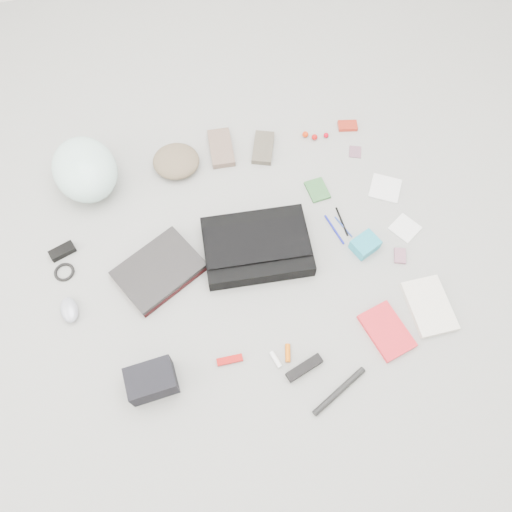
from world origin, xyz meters
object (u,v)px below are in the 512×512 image
object	(u,v)px
camera_bag	(152,381)
accordion_wallet	(365,245)
bike_helmet	(85,169)
book_red	(387,331)
messenger_bag	(257,247)
laptop	(159,269)

from	to	relation	value
camera_bag	accordion_wallet	distance (m)	1.02
bike_helmet	book_red	xyz separation A→B (m)	(0.99, -1.06, -0.09)
messenger_bag	accordion_wallet	distance (m)	0.46
laptop	book_red	xyz separation A→B (m)	(0.79, -0.53, -0.02)
messenger_bag	camera_bag	bearing A→B (deg)	-133.53
messenger_bag	bike_helmet	world-z (taller)	bike_helmet
messenger_bag	accordion_wallet	bearing A→B (deg)	-7.41
messenger_bag	laptop	world-z (taller)	messenger_bag
camera_bag	laptop	bearing A→B (deg)	74.45
messenger_bag	bike_helmet	bearing A→B (deg)	146.11
messenger_bag	accordion_wallet	xyz separation A→B (m)	(0.44, -0.13, -0.01)
camera_bag	bike_helmet	bearing A→B (deg)	94.16
accordion_wallet	messenger_bag	bearing A→B (deg)	144.83
bike_helmet	camera_bag	distance (m)	0.99
messenger_bag	laptop	size ratio (longest dim) A/B	1.34
messenger_bag	camera_bag	xyz separation A→B (m)	(-0.54, -0.42, 0.02)
book_red	accordion_wallet	world-z (taller)	accordion_wallet
messenger_bag	accordion_wallet	size ratio (longest dim) A/B	4.08
laptop	accordion_wallet	size ratio (longest dim) A/B	3.05
laptop	accordion_wallet	bearing A→B (deg)	-34.09
messenger_bag	book_red	distance (m)	0.63
bike_helmet	camera_bag	bearing A→B (deg)	-95.69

